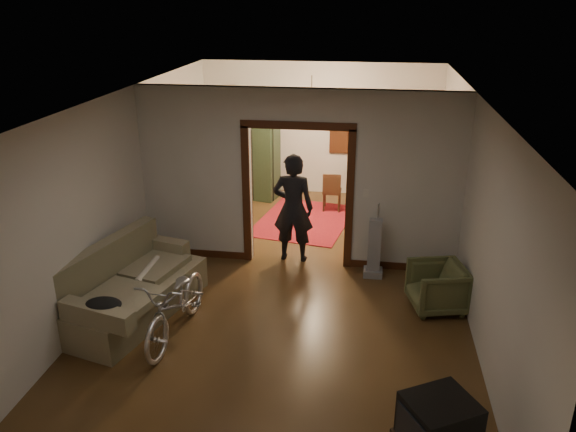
% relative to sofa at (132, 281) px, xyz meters
% --- Properties ---
extents(floor, '(5.00, 8.50, 0.01)m').
position_rel_sofa_xyz_m(floor, '(1.97, 1.20, -0.50)').
color(floor, '#392512').
rests_on(floor, ground).
extents(ceiling, '(5.00, 8.50, 0.01)m').
position_rel_sofa_xyz_m(ceiling, '(1.97, 1.20, 2.30)').
color(ceiling, white).
rests_on(ceiling, floor).
extents(wall_back, '(5.00, 0.02, 2.80)m').
position_rel_sofa_xyz_m(wall_back, '(1.97, 5.45, 0.90)').
color(wall_back, beige).
rests_on(wall_back, floor).
extents(wall_left, '(0.02, 8.50, 2.80)m').
position_rel_sofa_xyz_m(wall_left, '(-0.53, 1.20, 0.90)').
color(wall_left, beige).
rests_on(wall_left, floor).
extents(wall_right, '(0.02, 8.50, 2.80)m').
position_rel_sofa_xyz_m(wall_right, '(4.47, 1.20, 0.90)').
color(wall_right, beige).
rests_on(wall_right, floor).
extents(partition_wall, '(5.00, 0.14, 2.80)m').
position_rel_sofa_xyz_m(partition_wall, '(1.97, 1.95, 0.90)').
color(partition_wall, beige).
rests_on(partition_wall, floor).
extents(door_casing, '(1.74, 0.20, 2.32)m').
position_rel_sofa_xyz_m(door_casing, '(1.97, 1.95, 0.60)').
color(door_casing, '#391B0D').
rests_on(door_casing, floor).
extents(far_window, '(0.98, 0.06, 1.28)m').
position_rel_sofa_xyz_m(far_window, '(2.67, 5.41, 1.05)').
color(far_window, black).
rests_on(far_window, wall_back).
extents(chandelier, '(0.24, 0.24, 0.24)m').
position_rel_sofa_xyz_m(chandelier, '(1.97, 3.70, 1.85)').
color(chandelier, '#FFE0A5').
rests_on(chandelier, ceiling).
extents(light_switch, '(0.08, 0.01, 0.12)m').
position_rel_sofa_xyz_m(light_switch, '(3.02, 1.88, 0.75)').
color(light_switch, silver).
rests_on(light_switch, partition_wall).
extents(sofa, '(1.50, 2.36, 1.00)m').
position_rel_sofa_xyz_m(sofa, '(0.00, 0.00, 0.00)').
color(sofa, '#706A4B').
rests_on(sofa, floor).
extents(rolled_paper, '(0.09, 0.73, 0.09)m').
position_rel_sofa_xyz_m(rolled_paper, '(0.10, 0.30, 0.03)').
color(rolled_paper, beige).
rests_on(rolled_paper, sofa).
extents(jacket, '(0.44, 0.33, 0.13)m').
position_rel_sofa_xyz_m(jacket, '(0.05, -0.91, 0.18)').
color(jacket, black).
rests_on(jacket, sofa).
extents(bicycle, '(0.72, 1.76, 0.90)m').
position_rel_sofa_xyz_m(bicycle, '(0.75, -0.40, -0.05)').
color(bicycle, silver).
rests_on(bicycle, floor).
extents(armchair, '(0.87, 0.85, 0.65)m').
position_rel_sofa_xyz_m(armchair, '(4.06, 0.76, -0.17)').
color(armchair, '#505530').
rests_on(armchair, floor).
extents(crt_tv, '(0.72, 0.70, 0.47)m').
position_rel_sofa_xyz_m(crt_tv, '(3.74, -2.38, 0.21)').
color(crt_tv, black).
rests_on(crt_tv, tv_stand).
extents(vacuum, '(0.33, 0.29, 0.95)m').
position_rel_sofa_xyz_m(vacuum, '(3.19, 1.60, -0.03)').
color(vacuum, gray).
rests_on(vacuum, floor).
extents(person, '(0.67, 0.45, 1.79)m').
position_rel_sofa_xyz_m(person, '(1.88, 2.02, 0.39)').
color(person, black).
rests_on(person, floor).
extents(oriental_rug, '(1.98, 2.40, 0.02)m').
position_rel_sofa_xyz_m(oriental_rug, '(1.86, 3.71, -0.49)').
color(oriental_rug, maroon).
rests_on(oriental_rug, floor).
extents(locker, '(1.08, 0.75, 1.97)m').
position_rel_sofa_xyz_m(locker, '(0.64, 4.94, 0.49)').
color(locker, '#22321E').
rests_on(locker, floor).
extents(globe, '(0.31, 0.31, 0.31)m').
position_rel_sofa_xyz_m(globe, '(0.64, 4.94, 1.44)').
color(globe, '#1E5972').
rests_on(globe, locker).
extents(desk, '(1.12, 0.77, 0.75)m').
position_rel_sofa_xyz_m(desk, '(3.18, 4.90, -0.13)').
color(desk, black).
rests_on(desk, floor).
extents(desk_chair, '(0.43, 0.43, 0.80)m').
position_rel_sofa_xyz_m(desk_chair, '(2.34, 4.37, -0.10)').
color(desk_chair, black).
rests_on(desk_chair, floor).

